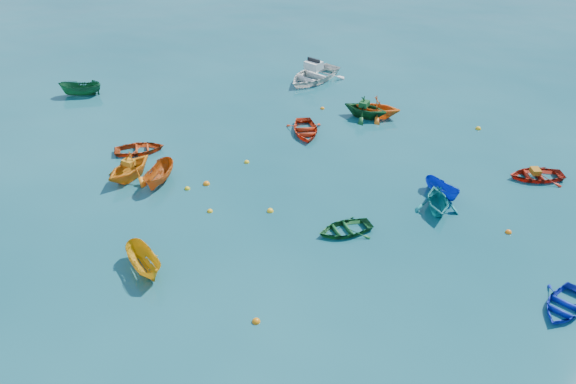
# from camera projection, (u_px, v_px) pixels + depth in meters

# --- Properties ---
(ground) EXTENTS (160.00, 160.00, 0.00)m
(ground) POSITION_uv_depth(u_px,v_px,m) (266.00, 257.00, 26.10)
(ground) COLOR #0A424D
(ground) RESTS_ON ground
(dinghy_blue_se) EXTENTS (3.21, 3.50, 0.59)m
(dinghy_blue_se) POSITION_uv_depth(u_px,v_px,m) (563.00, 308.00, 23.35)
(dinghy_blue_se) COLOR #0D22A8
(dinghy_blue_se) RESTS_ON ground
(dinghy_orange_w) EXTENTS (3.60, 3.88, 1.67)m
(dinghy_orange_w) POSITION_uv_depth(u_px,v_px,m) (131.00, 178.00, 31.93)
(dinghy_orange_w) COLOR orange
(dinghy_orange_w) RESTS_ON ground
(sampan_yellow_mid) EXTENTS (2.84, 2.85, 1.13)m
(sampan_yellow_mid) POSITION_uv_depth(u_px,v_px,m) (146.00, 270.00, 25.33)
(sampan_yellow_mid) COLOR gold
(sampan_yellow_mid) RESTS_ON ground
(dinghy_green_e) EXTENTS (3.39, 3.13, 0.57)m
(dinghy_green_e) POSITION_uv_depth(u_px,v_px,m) (344.00, 232.00, 27.72)
(dinghy_green_e) COLOR #135123
(dinghy_green_e) RESTS_ON ground
(dinghy_cyan_se) EXTENTS (2.69, 2.99, 1.41)m
(dinghy_cyan_se) POSITION_uv_depth(u_px,v_px,m) (436.00, 210.00, 29.30)
(dinghy_cyan_se) COLOR teal
(dinghy_cyan_se) RESTS_ON ground
(dinghy_red_nw) EXTENTS (3.61, 3.20, 0.62)m
(dinghy_red_nw) POSITION_uv_depth(u_px,v_px,m) (140.00, 152.00, 34.46)
(dinghy_red_nw) COLOR #B3360E
(dinghy_red_nw) RESTS_ON ground
(sampan_orange_n) EXTENTS (1.20, 2.95, 1.13)m
(sampan_orange_n) POSITION_uv_depth(u_px,v_px,m) (161.00, 183.00, 31.52)
(sampan_orange_n) COLOR #BB5111
(sampan_orange_n) RESTS_ON ground
(dinghy_green_n) EXTENTS (3.62, 3.34, 1.59)m
(dinghy_green_n) POSITION_uv_depth(u_px,v_px,m) (365.00, 117.00, 38.53)
(dinghy_green_n) COLOR #114A1F
(dinghy_green_n) RESTS_ON ground
(dinghy_red_ne) EXTENTS (3.48, 2.84, 0.63)m
(dinghy_red_ne) POSITION_uv_depth(u_px,v_px,m) (535.00, 178.00, 31.92)
(dinghy_red_ne) COLOR #A01C0D
(dinghy_red_ne) RESTS_ON ground
(sampan_blue_far) EXTENTS (2.25, 2.26, 0.89)m
(sampan_blue_far) POSITION_uv_depth(u_px,v_px,m) (441.00, 195.00, 30.47)
(sampan_blue_far) COLOR #0F31BE
(sampan_blue_far) RESTS_ON ground
(dinghy_red_far) EXTENTS (3.20, 3.83, 0.68)m
(dinghy_red_far) POSITION_uv_depth(u_px,v_px,m) (305.00, 133.00, 36.54)
(dinghy_red_far) COLOR #B52A0F
(dinghy_red_far) RESTS_ON ground
(dinghy_orange_far) EXTENTS (3.23, 2.85, 1.58)m
(dinghy_orange_far) POSITION_uv_depth(u_px,v_px,m) (377.00, 117.00, 38.60)
(dinghy_orange_far) COLOR orange
(dinghy_orange_far) RESTS_ON ground
(sampan_green_far) EXTENTS (3.20, 1.94, 1.16)m
(sampan_green_far) POSITION_uv_depth(u_px,v_px,m) (82.00, 95.00, 41.62)
(sampan_green_far) COLOR #13522B
(sampan_green_far) RESTS_ON ground
(motorboat_white) EXTENTS (5.66, 6.23, 1.66)m
(motorboat_white) POSITION_uv_depth(u_px,v_px,m) (313.00, 80.00, 44.10)
(motorboat_white) COLOR silver
(motorboat_white) RESTS_ON ground
(tarp_orange_a) EXTENTS (0.76, 0.66, 0.31)m
(tarp_orange_a) POSITION_uv_depth(u_px,v_px,m) (129.00, 162.00, 31.42)
(tarp_orange_a) COLOR orange
(tarp_orange_a) RESTS_ON dinghy_orange_w
(tarp_green_b) EXTENTS (0.73, 0.85, 0.35)m
(tarp_green_b) POSITION_uv_depth(u_px,v_px,m) (364.00, 104.00, 38.03)
(tarp_green_b) COLOR #124B1E
(tarp_green_b) RESTS_ON dinghy_green_n
(tarp_orange_b) EXTENTS (0.59, 0.70, 0.30)m
(tarp_orange_b) POSITION_uv_depth(u_px,v_px,m) (535.00, 171.00, 31.66)
(tarp_orange_b) COLOR #AF6511
(tarp_orange_b) RESTS_ON dinghy_red_ne
(buoy_ye_a) EXTENTS (0.35, 0.35, 0.35)m
(buoy_ye_a) POSITION_uv_depth(u_px,v_px,m) (270.00, 211.00, 29.18)
(buoy_ye_a) COLOR yellow
(buoy_ye_a) RESTS_ON ground
(buoy_or_b) EXTENTS (0.34, 0.34, 0.34)m
(buoy_or_b) POSITION_uv_depth(u_px,v_px,m) (256.00, 322.00, 22.70)
(buoy_or_b) COLOR orange
(buoy_or_b) RESTS_ON ground
(buoy_ye_b) EXTENTS (0.31, 0.31, 0.31)m
(buoy_ye_b) POSITION_uv_depth(u_px,v_px,m) (187.00, 189.00, 30.95)
(buoy_ye_b) COLOR yellow
(buoy_ye_b) RESTS_ON ground
(buoy_or_c) EXTENTS (0.39, 0.39, 0.39)m
(buoy_or_c) POSITION_uv_depth(u_px,v_px,m) (206.00, 184.00, 31.36)
(buoy_or_c) COLOR orange
(buoy_or_c) RESTS_ON ground
(buoy_ye_c) EXTENTS (0.30, 0.30, 0.30)m
(buoy_ye_c) POSITION_uv_depth(u_px,v_px,m) (210.00, 212.00, 29.15)
(buoy_ye_c) COLOR yellow
(buoy_ye_c) RESTS_ON ground
(buoy_or_d) EXTENTS (0.32, 0.32, 0.32)m
(buoy_or_d) POSITION_uv_depth(u_px,v_px,m) (508.00, 233.00, 27.65)
(buoy_or_d) COLOR orange
(buoy_or_d) RESTS_ON ground
(buoy_ye_d) EXTENTS (0.31, 0.31, 0.31)m
(buoy_ye_d) POSITION_uv_depth(u_px,v_px,m) (247.00, 162.00, 33.38)
(buoy_ye_d) COLOR yellow
(buoy_ye_d) RESTS_ON ground
(buoy_or_e) EXTENTS (0.31, 0.31, 0.31)m
(buoy_or_e) POSITION_uv_depth(u_px,v_px,m) (322.00, 109.00, 39.65)
(buoy_or_e) COLOR orange
(buoy_or_e) RESTS_ON ground
(buoy_ye_e) EXTENTS (0.37, 0.37, 0.37)m
(buoy_ye_e) POSITION_uv_depth(u_px,v_px,m) (478.00, 129.00, 37.02)
(buoy_ye_e) COLOR gold
(buoy_ye_e) RESTS_ON ground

